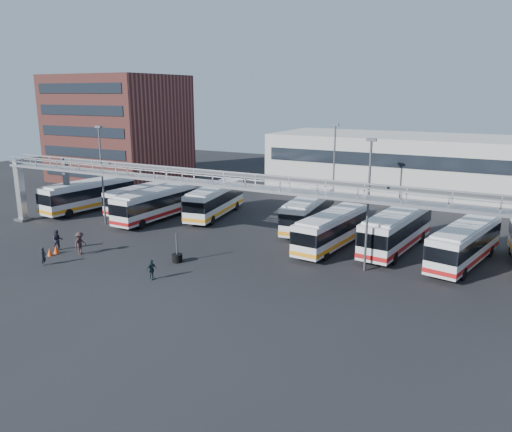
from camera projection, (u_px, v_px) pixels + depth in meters
The scene contains 22 objects.
ground at pixel (185, 273), 38.23m from camera, with size 140.00×140.00×0.00m, color black.
gantry at pixel (224, 190), 41.92m from camera, with size 51.40×5.15×7.10m.
apartment_building at pixel (119, 128), 77.51m from camera, with size 18.00×15.00×16.00m, color brown.
warehouse at pixel (434, 168), 64.31m from camera, with size 42.00×14.00×8.00m, color #9E9E99.
light_pole_left at pixel (102, 170), 51.00m from camera, with size 0.70×0.35×10.21m.
light_pole_mid at pixel (368, 199), 37.35m from camera, with size 0.70×0.35×10.21m.
light_pole_back at pixel (334, 166), 53.85m from camera, with size 0.70×0.35×10.21m.
bus_0 at pixel (88, 194), 57.97m from camera, with size 3.93×11.80×3.52m.
bus_1 at pixel (143, 197), 57.58m from camera, with size 3.13×10.14×3.03m.
bus_2 at pixel (155, 203), 53.59m from camera, with size 2.88×11.18×3.38m.
bus_3 at pixel (215, 200), 55.23m from camera, with size 4.43×11.51×3.41m.
bus_5 at pixel (309, 211), 50.18m from camera, with size 3.55×11.13×3.32m.
bus_6 at pixel (332, 229), 43.91m from camera, with size 3.55×10.81×3.22m.
bus_7 at pixel (396, 229), 43.26m from camera, with size 3.95×11.72×3.49m.
bus_8 at pixel (465, 243), 39.65m from camera, with size 4.67×11.17×3.31m.
pedestrian_a at pixel (43, 256), 39.76m from camera, with size 0.55×0.36×1.52m, color black.
pedestrian_b at pixel (58, 240), 43.48m from camera, with size 0.90×0.70×1.85m, color #231F2C.
pedestrian_c at pixel (80, 243), 42.42m from camera, with size 1.27×0.73×1.97m, color #322123.
pedestrian_d at pixel (151, 270), 36.72m from camera, with size 0.90×0.38×1.54m, color #1B2B30.
cone_left at pixel (50, 252), 42.16m from camera, with size 0.43×0.43×0.68m, color #E4430C.
cone_right at pixel (56, 249), 42.79m from camera, with size 0.46×0.46×0.73m, color #E4430C.
tire_stack at pixel (177, 257), 40.61m from camera, with size 0.86×0.86×2.45m.
Camera 1 is at (21.78, -29.22, 13.49)m, focal length 35.00 mm.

